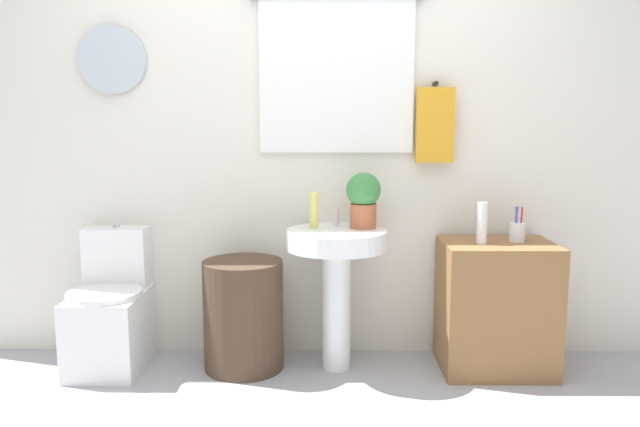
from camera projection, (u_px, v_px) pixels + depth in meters
The scene contains 10 objects.
back_wall at pixel (307, 121), 3.38m from camera, with size 4.40×0.18×2.60m.
toilet at pixel (112, 313), 3.27m from camera, with size 0.38×0.51×0.75m.
laundry_hamper at pixel (243, 315), 3.23m from camera, with size 0.42×0.42×0.58m, color #4C3828.
pedestal_sink at pixel (337, 264), 3.19m from camera, with size 0.53×0.53×0.75m.
faucet at pixel (336, 217), 3.27m from camera, with size 0.03×0.03×0.10m, color silver.
wooden_cabinet at pixel (496, 306), 3.21m from camera, with size 0.57×0.44×0.68m, color olive.
soap_bottle at pixel (314, 210), 3.20m from camera, with size 0.05×0.05×0.19m, color #DBD166.
potted_plant at pixel (363, 198), 3.20m from camera, with size 0.18×0.18×0.29m.
lotion_bottle at pixel (482, 223), 3.11m from camera, with size 0.05×0.05×0.22m, color white.
toothbrush_cup at pixel (517, 231), 3.17m from camera, with size 0.08×0.08×0.19m.
Camera 1 is at (0.11, -2.27, 1.29)m, focal length 34.35 mm.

